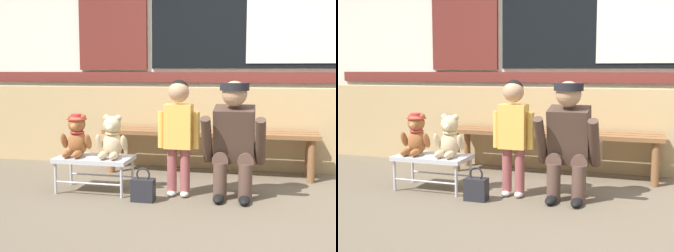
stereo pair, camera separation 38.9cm
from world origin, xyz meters
The scene contains 10 objects.
ground_plane centered at (0.00, 0.00, 0.00)m, with size 60.00×60.00×0.00m, color brown.
brick_low_wall centered at (0.00, 1.43, 0.42)m, with size 7.31×0.25×0.85m, color tan.
shop_facade centered at (0.00, 1.94, 1.71)m, with size 7.46×0.26×3.40m.
wooden_bench_long centered at (-0.42, 1.06, 0.37)m, with size 2.10×0.40×0.44m.
small_display_bench centered at (-1.28, 0.21, 0.27)m, with size 0.64×0.36×0.30m.
teddy_bear_with_hat centered at (-1.44, 0.21, 0.47)m, with size 0.28×0.27×0.36m.
teddy_bear_plain centered at (-1.12, 0.21, 0.46)m, with size 0.28×0.26×0.36m.
child_standing centered at (-0.56, 0.23, 0.59)m, with size 0.35×0.18×0.96m.
adult_crouching centered at (-0.10, 0.28, 0.48)m, with size 0.50×0.49×0.95m.
handbag_on_ground centered at (-0.80, 0.01, 0.10)m, with size 0.18×0.11×0.27m.
Camera 2 is at (0.53, -3.21, 1.04)m, focal length 47.92 mm.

